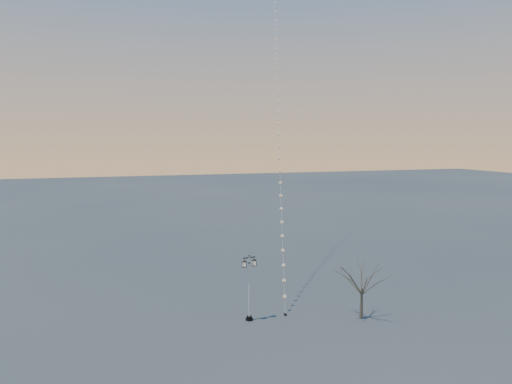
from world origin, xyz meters
name	(u,v)px	position (x,y,z in m)	size (l,w,h in m)	color
ground	(293,326)	(0.00, 0.00, 0.00)	(300.00, 300.00, 0.00)	#424443
street_lamp	(249,284)	(-2.72, 1.95, 2.77)	(1.26, 0.57, 5.01)	black
bare_tree	(362,280)	(5.49, -0.33, 2.99)	(2.60, 2.60, 4.31)	#4D4231
kite_train	(278,84)	(5.00, 16.68, 19.47)	(10.25, 30.11, 39.15)	black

